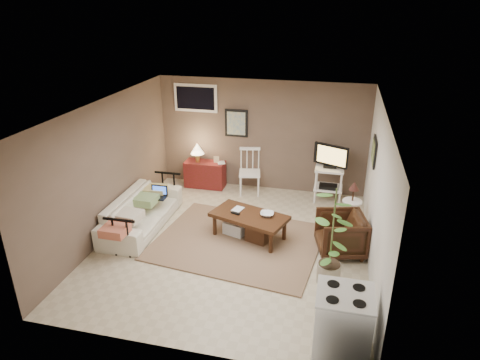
% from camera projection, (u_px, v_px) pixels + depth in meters
% --- Properties ---
extents(floor, '(5.00, 5.00, 0.00)m').
position_uv_depth(floor, '(233.00, 244.00, 7.42)').
color(floor, '#C1B293').
rests_on(floor, ground).
extents(art_back, '(0.50, 0.03, 0.60)m').
position_uv_depth(art_back, '(236.00, 123.00, 9.18)').
color(art_back, black).
extents(art_right, '(0.03, 0.60, 0.45)m').
position_uv_depth(art_right, '(374.00, 151.00, 7.29)').
color(art_right, black).
extents(window, '(0.96, 0.03, 0.60)m').
position_uv_depth(window, '(196.00, 98.00, 9.17)').
color(window, white).
extents(rug, '(3.01, 2.53, 0.03)m').
position_uv_depth(rug, '(238.00, 242.00, 7.46)').
color(rug, '#87644E').
rests_on(rug, floor).
extents(coffee_table, '(1.45, 1.05, 0.49)m').
position_uv_depth(coffee_table, '(249.00, 224.00, 7.50)').
color(coffee_table, '#3E1D10').
rests_on(coffee_table, floor).
extents(sofa, '(0.61, 2.08, 0.81)m').
position_uv_depth(sofa, '(141.00, 207.00, 7.84)').
color(sofa, beige).
rests_on(sofa, floor).
extents(sofa_pillows, '(0.40, 1.97, 0.14)m').
position_uv_depth(sofa_pillows, '(137.00, 208.00, 7.58)').
color(sofa_pillows, beige).
rests_on(sofa_pillows, sofa).
extents(sofa_end_rails, '(0.56, 2.07, 0.70)m').
position_uv_depth(sofa_end_rails, '(147.00, 210.00, 7.83)').
color(sofa_end_rails, black).
rests_on(sofa_end_rails, floor).
extents(laptop, '(0.32, 0.23, 0.22)m').
position_uv_depth(laptop, '(159.00, 194.00, 8.07)').
color(laptop, black).
rests_on(laptop, sofa).
extents(red_console, '(0.88, 0.39, 1.02)m').
position_uv_depth(red_console, '(204.00, 172.00, 9.55)').
color(red_console, maroon).
rests_on(red_console, floor).
extents(spindle_chair, '(0.52, 0.52, 0.98)m').
position_uv_depth(spindle_chair, '(250.00, 173.00, 9.19)').
color(spindle_chair, white).
rests_on(spindle_chair, floor).
extents(tv_stand, '(0.69, 0.47, 1.22)m').
position_uv_depth(tv_stand, '(329.00, 172.00, 8.75)').
color(tv_stand, white).
rests_on(tv_stand, floor).
extents(side_table, '(0.35, 0.35, 0.94)m').
position_uv_depth(side_table, '(353.00, 200.00, 7.69)').
color(side_table, white).
rests_on(side_table, floor).
extents(armchair, '(0.85, 0.88, 0.76)m').
position_uv_depth(armchair, '(341.00, 232.00, 7.03)').
color(armchair, black).
rests_on(armchair, floor).
extents(potted_plant, '(0.39, 0.39, 1.56)m').
position_uv_depth(potted_plant, '(332.00, 234.00, 6.10)').
color(potted_plant, '#9F957E').
rests_on(potted_plant, floor).
extents(stove, '(0.66, 0.61, 0.86)m').
position_uv_depth(stove, '(342.00, 323.00, 5.00)').
color(stove, white).
rests_on(stove, floor).
extents(bowl, '(0.24, 0.08, 0.24)m').
position_uv_depth(bowl, '(267.00, 209.00, 7.34)').
color(bowl, '#3E1D10').
rests_on(bowl, coffee_table).
extents(book_table, '(0.16, 0.06, 0.23)m').
position_uv_depth(book_table, '(234.00, 203.00, 7.58)').
color(book_table, '#3E1D10').
rests_on(book_table, coffee_table).
extents(book_console, '(0.15, 0.08, 0.21)m').
position_uv_depth(book_console, '(218.00, 159.00, 9.33)').
color(book_console, '#3E1D10').
rests_on(book_console, red_console).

